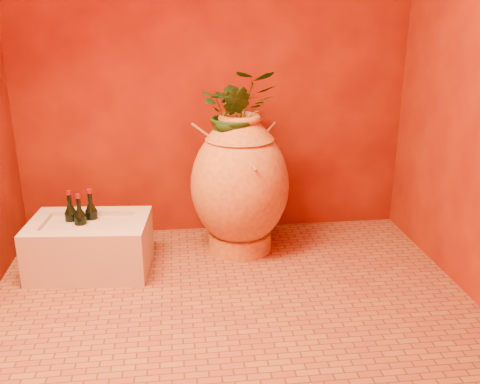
{
  "coord_description": "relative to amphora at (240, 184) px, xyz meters",
  "views": [
    {
      "loc": [
        -0.25,
        -2.4,
        1.44
      ],
      "look_at": [
        0.09,
        0.35,
        0.48
      ],
      "focal_mm": 40.0,
      "sensor_mm": 36.0,
      "label": 1
    }
  ],
  "objects": [
    {
      "name": "wall_tap",
      "position": [
        0.15,
        0.26,
        0.32
      ],
      "size": [
        0.07,
        0.16,
        0.17
      ],
      "color": "#AC7427",
      "rests_on": "wall_back"
    },
    {
      "name": "plant_side",
      "position": [
        -0.05,
        -0.05,
        0.42
      ],
      "size": [
        0.24,
        0.21,
        0.37
      ],
      "primitive_type": "imported",
      "rotation": [
        0.0,
        0.0,
        -0.27
      ],
      "color": "#174217",
      "rests_on": "amphora"
    },
    {
      "name": "wine_bottle_c",
      "position": [
        -0.87,
        -0.11,
        -0.15
      ],
      "size": [
        0.07,
        0.07,
        0.3
      ],
      "color": "black",
      "rests_on": "stone_basin"
    },
    {
      "name": "amphora",
      "position": [
        0.0,
        0.0,
        0.0
      ],
      "size": [
        0.77,
        0.77,
        0.85
      ],
      "rotation": [
        0.0,
        0.0,
        -0.37
      ],
      "color": "gold",
      "rests_on": "floor"
    },
    {
      "name": "stone_basin",
      "position": [
        -0.88,
        -0.18,
        -0.28
      ],
      "size": [
        0.7,
        0.51,
        0.31
      ],
      "rotation": [
        0.0,
        0.0,
        -0.09
      ],
      "color": "#BAAD9A",
      "rests_on": "floor"
    },
    {
      "name": "wall_back",
      "position": [
        -0.12,
        0.35,
        0.83
      ],
      "size": [
        2.5,
        0.02,
        2.5
      ],
      "primitive_type": "cube",
      "color": "#5A0C05",
      "rests_on": "ground"
    },
    {
      "name": "floor",
      "position": [
        -0.12,
        -0.65,
        -0.42
      ],
      "size": [
        2.5,
        2.5,
        0.0
      ],
      "primitive_type": "plane",
      "color": "brown",
      "rests_on": "ground"
    },
    {
      "name": "plant_main",
      "position": [
        -0.01,
        0.02,
        0.45
      ],
      "size": [
        0.47,
        0.41,
        0.49
      ],
      "primitive_type": "imported",
      "rotation": [
        0.0,
        0.0,
        0.08
      ],
      "color": "#174217",
      "rests_on": "amphora"
    },
    {
      "name": "wine_bottle_a",
      "position": [
        -0.98,
        -0.13,
        -0.15
      ],
      "size": [
        0.07,
        0.07,
        0.3
      ],
      "color": "black",
      "rests_on": "stone_basin"
    },
    {
      "name": "wine_bottle_b",
      "position": [
        -0.92,
        -0.18,
        -0.15
      ],
      "size": [
        0.07,
        0.07,
        0.3
      ],
      "color": "black",
      "rests_on": "stone_basin"
    }
  ]
}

